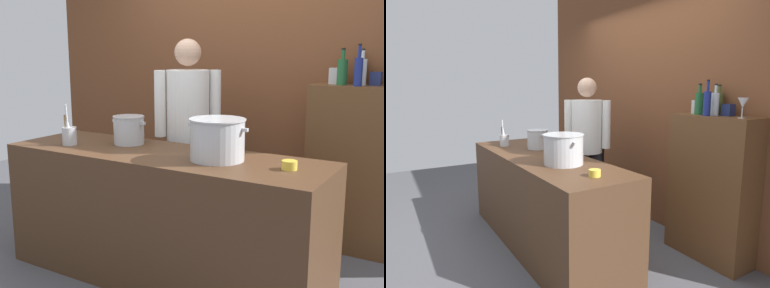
# 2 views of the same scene
# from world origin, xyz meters

# --- Properties ---
(ground_plane) EXTENTS (8.00, 8.00, 0.00)m
(ground_plane) POSITION_xyz_m (0.00, 0.00, 0.00)
(ground_plane) COLOR #4C4C51
(brick_back_panel) EXTENTS (4.40, 0.10, 3.00)m
(brick_back_panel) POSITION_xyz_m (0.00, 1.40, 1.50)
(brick_back_panel) COLOR brown
(brick_back_panel) RESTS_ON ground_plane
(prep_counter) EXTENTS (2.27, 0.70, 0.90)m
(prep_counter) POSITION_xyz_m (0.00, 0.00, 0.45)
(prep_counter) COLOR #472D1C
(prep_counter) RESTS_ON ground_plane
(bar_cabinet) EXTENTS (0.76, 0.32, 1.31)m
(bar_cabinet) POSITION_xyz_m (1.02, 1.19, 0.66)
(bar_cabinet) COLOR brown
(bar_cabinet) RESTS_ON ground_plane
(chef) EXTENTS (0.45, 0.43, 1.66)m
(chef) POSITION_xyz_m (-0.19, 0.64, 0.96)
(chef) COLOR black
(chef) RESTS_ON ground_plane
(stockpot_large) EXTENTS (0.41, 0.35, 0.26)m
(stockpot_large) POSITION_xyz_m (0.41, 0.01, 1.03)
(stockpot_large) COLOR #B7BABF
(stockpot_large) RESTS_ON prep_counter
(stockpot_small) EXTENTS (0.29, 0.23, 0.21)m
(stockpot_small) POSITION_xyz_m (-0.38, 0.12, 1.00)
(stockpot_small) COLOR #B7BABF
(stockpot_small) RESTS_ON prep_counter
(utensil_crock) EXTENTS (0.10, 0.10, 0.30)m
(utensil_crock) POSITION_xyz_m (-0.72, -0.13, 0.97)
(utensil_crock) COLOR #B7BABF
(utensil_crock) RESTS_ON prep_counter
(butter_jar) EXTENTS (0.09, 0.09, 0.05)m
(butter_jar) POSITION_xyz_m (0.89, 0.01, 0.93)
(butter_jar) COLOR yellow
(butter_jar) RESTS_ON prep_counter
(wine_bottle_green) EXTENTS (0.08, 0.08, 0.28)m
(wine_bottle_green) POSITION_xyz_m (0.87, 1.15, 1.42)
(wine_bottle_green) COLOR #1E592D
(wine_bottle_green) RESTS_ON bar_cabinet
(wine_bottle_cobalt) EXTENTS (0.06, 0.06, 0.31)m
(wine_bottle_cobalt) POSITION_xyz_m (1.00, 1.09, 1.42)
(wine_bottle_cobalt) COLOR navy
(wine_bottle_cobalt) RESTS_ON bar_cabinet
(wine_bottle_clear) EXTENTS (0.07, 0.07, 0.27)m
(wine_bottle_clear) POSITION_xyz_m (1.01, 1.19, 1.42)
(wine_bottle_clear) COLOR silver
(wine_bottle_clear) RESTS_ON bar_cabinet
(wine_bottle_olive) EXTENTS (0.08, 0.08, 0.27)m
(wine_bottle_olive) POSITION_xyz_m (0.97, 1.29, 1.41)
(wine_bottle_olive) COLOR #475123
(wine_bottle_olive) RESTS_ON bar_cabinet
(wine_glass_wide) EXTENTS (0.08, 0.08, 0.16)m
(wine_glass_wide) POSITION_xyz_m (1.29, 1.14, 1.43)
(wine_glass_wide) COLOR silver
(wine_glass_wide) RESTS_ON bar_cabinet
(spice_tin_silver) EXTENTS (0.08, 0.08, 0.13)m
(spice_tin_silver) POSITION_xyz_m (0.80, 1.22, 1.37)
(spice_tin_silver) COLOR #B2B2B7
(spice_tin_silver) RESTS_ON bar_cabinet
(spice_tin_navy) EXTENTS (0.08, 0.08, 0.10)m
(spice_tin_navy) POSITION_xyz_m (1.10, 1.25, 1.36)
(spice_tin_navy) COLOR navy
(spice_tin_navy) RESTS_ON bar_cabinet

